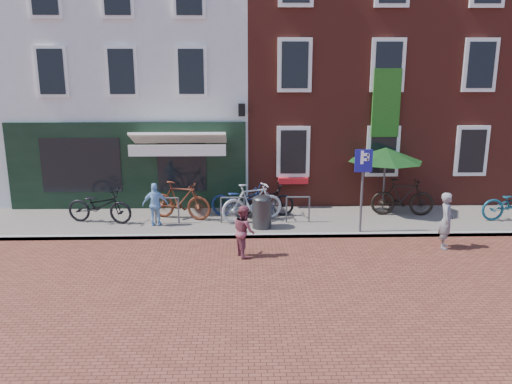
{
  "coord_description": "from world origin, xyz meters",
  "views": [
    {
      "loc": [
        -1.21,
        -14.15,
        4.94
      ],
      "look_at": [
        -0.81,
        0.26,
        1.31
      ],
      "focal_mm": 36.66,
      "sensor_mm": 36.0,
      "label": 1
    }
  ],
  "objects_px": {
    "boy": "(244,231)",
    "bicycle_1": "(181,200)",
    "bicycle_2": "(242,201)",
    "bicycle_5": "(403,197)",
    "litter_bin": "(262,210)",
    "woman": "(446,221)",
    "bicycle_4": "(262,200)",
    "parasol": "(386,152)",
    "bicycle_0": "(100,206)",
    "bicycle_3": "(252,202)",
    "cafe_person": "(155,204)",
    "parking_sign": "(363,175)"
  },
  "relations": [
    {
      "from": "cafe_person",
      "to": "bicycle_5",
      "type": "xyz_separation_m",
      "value": [
        7.73,
        0.86,
        -0.06
      ]
    },
    {
      "from": "parking_sign",
      "to": "woman",
      "type": "height_order",
      "value": "parking_sign"
    },
    {
      "from": "bicycle_5",
      "to": "bicycle_0",
      "type": "bearing_deg",
      "value": 97.94
    },
    {
      "from": "parking_sign",
      "to": "litter_bin",
      "type": "bearing_deg",
      "value": 170.55
    },
    {
      "from": "bicycle_4",
      "to": "bicycle_5",
      "type": "distance_m",
      "value": 4.5
    },
    {
      "from": "cafe_person",
      "to": "bicycle_5",
      "type": "distance_m",
      "value": 7.78
    },
    {
      "from": "cafe_person",
      "to": "bicycle_1",
      "type": "relative_size",
      "value": 0.66
    },
    {
      "from": "woman",
      "to": "bicycle_4",
      "type": "bearing_deg",
      "value": 82.44
    },
    {
      "from": "bicycle_1",
      "to": "bicycle_4",
      "type": "distance_m",
      "value": 2.57
    },
    {
      "from": "bicycle_0",
      "to": "bicycle_4",
      "type": "bearing_deg",
      "value": -73.19
    },
    {
      "from": "litter_bin",
      "to": "cafe_person",
      "type": "distance_m",
      "value": 3.2
    },
    {
      "from": "parking_sign",
      "to": "boy",
      "type": "xyz_separation_m",
      "value": [
        -3.39,
        -1.57,
        -1.1
      ]
    },
    {
      "from": "bicycle_2",
      "to": "litter_bin",
      "type": "bearing_deg",
      "value": -129.96
    },
    {
      "from": "bicycle_1",
      "to": "bicycle_3",
      "type": "xyz_separation_m",
      "value": [
        2.24,
        -0.29,
        0.0
      ]
    },
    {
      "from": "parasol",
      "to": "bicycle_3",
      "type": "distance_m",
      "value": 4.61
    },
    {
      "from": "bicycle_0",
      "to": "bicycle_3",
      "type": "relative_size",
      "value": 1.03
    },
    {
      "from": "bicycle_3",
      "to": "cafe_person",
      "type": "bearing_deg",
      "value": 76.63
    },
    {
      "from": "bicycle_0",
      "to": "bicycle_4",
      "type": "relative_size",
      "value": 1.0
    },
    {
      "from": "parking_sign",
      "to": "cafe_person",
      "type": "distance_m",
      "value": 6.16
    },
    {
      "from": "bicycle_2",
      "to": "bicycle_5",
      "type": "xyz_separation_m",
      "value": [
        5.15,
        0.11,
        0.06
      ]
    },
    {
      "from": "boy",
      "to": "bicycle_0",
      "type": "distance_m",
      "value": 5.15
    },
    {
      "from": "woman",
      "to": "bicycle_5",
      "type": "distance_m",
      "value": 2.78
    },
    {
      "from": "litter_bin",
      "to": "bicycle_0",
      "type": "distance_m",
      "value": 4.99
    },
    {
      "from": "litter_bin",
      "to": "bicycle_2",
      "type": "bearing_deg",
      "value": 119.99
    },
    {
      "from": "parasol",
      "to": "bicycle_5",
      "type": "bearing_deg",
      "value": -37.29
    },
    {
      "from": "parking_sign",
      "to": "bicycle_5",
      "type": "relative_size",
      "value": 1.22
    },
    {
      "from": "bicycle_3",
      "to": "boy",
      "type": "bearing_deg",
      "value": 153.62
    },
    {
      "from": "boy",
      "to": "bicycle_4",
      "type": "distance_m",
      "value": 3.21
    },
    {
      "from": "parasol",
      "to": "bicycle_2",
      "type": "height_order",
      "value": "parasol"
    },
    {
      "from": "litter_bin",
      "to": "bicycle_4",
      "type": "bearing_deg",
      "value": 87.28
    },
    {
      "from": "bicycle_1",
      "to": "bicycle_2",
      "type": "height_order",
      "value": "bicycle_1"
    },
    {
      "from": "parasol",
      "to": "woman",
      "type": "bearing_deg",
      "value": -74.64
    },
    {
      "from": "boy",
      "to": "cafe_person",
      "type": "xyz_separation_m",
      "value": [
        -2.64,
        2.33,
        0.08
      ]
    },
    {
      "from": "bicycle_4",
      "to": "parasol",
      "type": "bearing_deg",
      "value": -91.74
    },
    {
      "from": "litter_bin",
      "to": "boy",
      "type": "xyz_separation_m",
      "value": [
        -0.54,
        -2.04,
        0.03
      ]
    },
    {
      "from": "boy",
      "to": "bicycle_3",
      "type": "distance_m",
      "value": 2.72
    },
    {
      "from": "boy",
      "to": "cafe_person",
      "type": "distance_m",
      "value": 3.52
    },
    {
      "from": "parasol",
      "to": "bicycle_4",
      "type": "relative_size",
      "value": 1.17
    },
    {
      "from": "litter_bin",
      "to": "boy",
      "type": "relative_size",
      "value": 0.78
    },
    {
      "from": "boy",
      "to": "bicycle_3",
      "type": "height_order",
      "value": "boy"
    },
    {
      "from": "parking_sign",
      "to": "boy",
      "type": "distance_m",
      "value": 3.89
    },
    {
      "from": "woman",
      "to": "parking_sign",
      "type": "bearing_deg",
      "value": 82.93
    },
    {
      "from": "boy",
      "to": "bicycle_1",
      "type": "xyz_separation_m",
      "value": [
        -1.97,
        2.99,
        0.02
      ]
    },
    {
      "from": "litter_bin",
      "to": "woman",
      "type": "height_order",
      "value": "woman"
    },
    {
      "from": "parking_sign",
      "to": "cafe_person",
      "type": "bearing_deg",
      "value": 172.81
    },
    {
      "from": "woman",
      "to": "parasol",
      "type": "bearing_deg",
      "value": 37.14
    },
    {
      "from": "cafe_person",
      "to": "bicycle_3",
      "type": "distance_m",
      "value": 2.93
    },
    {
      "from": "parking_sign",
      "to": "bicycle_1",
      "type": "xyz_separation_m",
      "value": [
        -5.36,
        1.42,
        -1.08
      ]
    },
    {
      "from": "woman",
      "to": "cafe_person",
      "type": "bearing_deg",
      "value": 98.61
    },
    {
      "from": "bicycle_1",
      "to": "bicycle_4",
      "type": "height_order",
      "value": "bicycle_1"
    }
  ]
}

